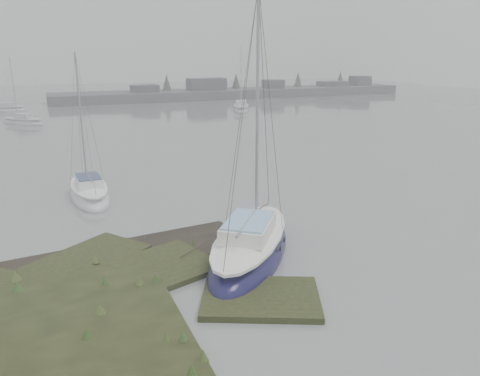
# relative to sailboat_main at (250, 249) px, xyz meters

# --- Properties ---
(ground) EXTENTS (160.00, 160.00, 0.00)m
(ground) POSITION_rel_sailboat_main_xyz_m (-1.49, 27.52, -0.31)
(ground) COLOR slate
(ground) RESTS_ON ground
(far_shoreline) EXTENTS (60.00, 8.00, 4.15)m
(far_shoreline) POSITION_rel_sailboat_main_xyz_m (25.35, 59.42, 0.54)
(far_shoreline) COLOR #4C4F51
(far_shoreline) RESTS_ON ground
(sailboat_main) EXTENTS (6.26, 7.12, 10.14)m
(sailboat_main) POSITION_rel_sailboat_main_xyz_m (0.00, 0.00, 0.00)
(sailboat_main) COLOR #12103A
(sailboat_main) RESTS_ON ground
(sailboat_white) EXTENTS (2.00, 5.60, 7.83)m
(sailboat_white) POSITION_rel_sailboat_main_xyz_m (-4.63, 9.90, -0.07)
(sailboat_white) COLOR silver
(sailboat_white) RESTS_ON ground
(sailboat_far_a) EXTENTS (4.95, 4.95, 7.44)m
(sailboat_far_a) POSITION_rel_sailboat_main_xyz_m (-8.32, 39.44, -0.08)
(sailboat_far_a) COLOR #ADB2B8
(sailboat_far_a) RESTS_ON ground
(sailboat_far_b) EXTENTS (4.34, 6.51, 8.77)m
(sailboat_far_b) POSITION_rel_sailboat_main_xyz_m (17.25, 41.34, -0.04)
(sailboat_far_b) COLOR #A9ACB2
(sailboat_far_b) RESTS_ON ground
(sailboat_far_c) EXTENTS (5.38, 2.88, 7.23)m
(sailboat_far_c) POSITION_rel_sailboat_main_xyz_m (-10.67, 52.59, -0.09)
(sailboat_far_c) COLOR silver
(sailboat_far_c) RESTS_ON ground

